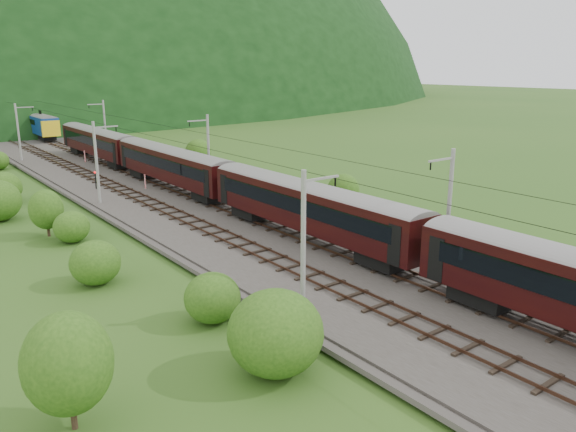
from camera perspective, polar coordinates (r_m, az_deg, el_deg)
ground at (r=35.41m, az=9.41°, el=-7.55°), size 600.00×600.00×0.00m
railbed at (r=42.34m, az=-0.44°, el=-3.28°), size 14.00×220.00×0.30m
track_left at (r=40.95m, az=-3.13°, el=-3.63°), size 2.40×220.00×0.27m
track_right at (r=43.68m, az=2.08°, el=-2.40°), size 2.40×220.00×0.27m
catenary_left at (r=57.74m, az=-18.81°, el=5.34°), size 2.54×192.28×8.00m
catenary_right at (r=62.65m, az=-8.14°, el=6.71°), size 2.54×192.28×8.00m
overhead_wires at (r=40.67m, az=-0.46°, el=6.04°), size 4.83×198.00×0.03m
train at (r=51.95m, az=-5.93°, el=4.04°), size 3.04×146.13×5.29m
hazard_post_near at (r=63.56m, az=-14.31°, el=3.40°), size 0.17×0.17×1.60m
hazard_post_far at (r=83.91m, az=-19.93°, el=5.74°), size 0.17×0.17×1.62m
signal at (r=65.03m, az=-18.98°, el=3.61°), size 0.22×0.22×1.95m
vegetation_left at (r=44.74m, az=-23.27°, el=-1.00°), size 12.42×146.32×6.34m
vegetation_right at (r=47.63m, az=15.25°, el=-0.01°), size 4.45×91.48×3.22m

